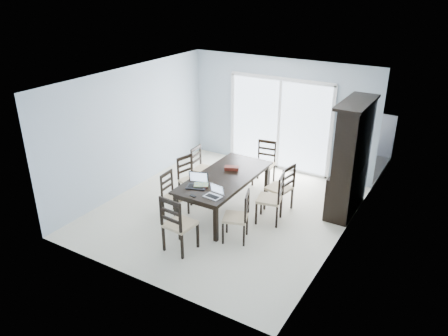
% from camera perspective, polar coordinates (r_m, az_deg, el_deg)
% --- Properties ---
extents(floor, '(5.00, 5.00, 0.00)m').
position_cam_1_polar(floor, '(8.65, 0.08, -5.55)').
color(floor, '#EEE8CC').
rests_on(floor, ground).
extents(ceiling, '(5.00, 5.00, 0.00)m').
position_cam_1_polar(ceiling, '(7.71, 0.09, 11.53)').
color(ceiling, white).
rests_on(ceiling, back_wall).
extents(back_wall, '(4.50, 0.02, 2.60)m').
position_cam_1_polar(back_wall, '(10.20, 7.34, 6.89)').
color(back_wall, '#A4B5C4').
rests_on(back_wall, floor).
extents(wall_left, '(0.02, 5.00, 2.60)m').
position_cam_1_polar(wall_left, '(9.37, -11.87, 5.02)').
color(wall_left, '#A4B5C4').
rests_on(wall_left, floor).
extents(wall_right, '(0.02, 5.00, 2.60)m').
position_cam_1_polar(wall_right, '(7.29, 15.47, -0.91)').
color(wall_right, '#A4B5C4').
rests_on(wall_right, floor).
extents(balcony, '(4.50, 2.00, 0.10)m').
position_cam_1_polar(balcony, '(11.52, 9.03, 1.68)').
color(balcony, gray).
rests_on(balcony, ground).
extents(railing, '(4.50, 0.06, 1.10)m').
position_cam_1_polar(railing, '(12.20, 11.02, 5.80)').
color(railing, '#99999E').
rests_on(railing, balcony).
extents(dining_table, '(1.00, 2.20, 0.75)m').
position_cam_1_polar(dining_table, '(8.34, 0.08, -1.52)').
color(dining_table, black).
rests_on(dining_table, floor).
extents(china_hutch, '(0.50, 1.38, 2.20)m').
position_cam_1_polar(china_hutch, '(8.55, 16.24, 1.06)').
color(china_hutch, black).
rests_on(china_hutch, floor).
extents(sliding_door, '(2.52, 0.05, 2.18)m').
position_cam_1_polar(sliding_door, '(10.24, 7.23, 5.72)').
color(sliding_door, silver).
rests_on(sliding_door, floor).
extents(chair_left_near, '(0.41, 0.40, 1.01)m').
position_cam_1_polar(chair_left_near, '(8.31, -6.89, -2.83)').
color(chair_left_near, black).
rests_on(chair_left_near, floor).
extents(chair_left_mid, '(0.49, 0.48, 1.06)m').
position_cam_1_polar(chair_left_mid, '(8.89, -4.68, -0.72)').
color(chair_left_mid, black).
rests_on(chair_left_mid, floor).
extents(chair_left_far, '(0.42, 0.41, 1.05)m').
position_cam_1_polar(chair_left_far, '(9.38, -3.11, 0.66)').
color(chair_left_far, black).
rests_on(chair_left_far, floor).
extents(chair_right_near, '(0.53, 0.52, 1.07)m').
position_cam_1_polar(chair_right_near, '(7.47, 2.20, -5.68)').
color(chair_right_near, black).
rests_on(chair_right_near, floor).
extents(chair_right_mid, '(0.52, 0.51, 1.13)m').
position_cam_1_polar(chair_right_mid, '(8.04, 6.66, -3.29)').
color(chair_right_mid, black).
rests_on(chair_right_mid, floor).
extents(chair_right_far, '(0.50, 0.49, 1.13)m').
position_cam_1_polar(chair_right_far, '(8.45, 7.78, -1.97)').
color(chair_right_far, black).
rests_on(chair_right_far, floor).
extents(chair_end_near, '(0.48, 0.49, 1.19)m').
position_cam_1_polar(chair_end_near, '(7.16, -6.33, -6.64)').
color(chair_end_near, black).
rests_on(chair_end_near, floor).
extents(chair_end_far, '(0.47, 0.48, 1.10)m').
position_cam_1_polar(chair_end_far, '(9.61, 5.42, 1.36)').
color(chair_end_far, black).
rests_on(chair_end_far, floor).
extents(laptop_dark, '(0.42, 0.35, 0.25)m').
position_cam_1_polar(laptop_dark, '(7.86, -3.60, -2.10)').
color(laptop_dark, black).
rests_on(laptop_dark, dining_table).
extents(laptop_silver, '(0.31, 0.23, 0.20)m').
position_cam_1_polar(laptop_silver, '(7.51, -1.48, -3.48)').
color(laptop_silver, '#B7B7BA').
rests_on(laptop_silver, dining_table).
extents(book_stack, '(0.32, 0.30, 0.04)m').
position_cam_1_polar(book_stack, '(7.90, -3.05, -2.26)').
color(book_stack, maroon).
rests_on(book_stack, dining_table).
extents(cell_phone, '(0.13, 0.08, 0.01)m').
position_cam_1_polar(cell_phone, '(7.57, -4.09, -3.66)').
color(cell_phone, black).
rests_on(cell_phone, dining_table).
extents(game_box, '(0.31, 0.24, 0.07)m').
position_cam_1_polar(game_box, '(8.55, 1.01, -0.02)').
color(game_box, '#43100D').
rests_on(game_box, dining_table).
extents(hot_tub, '(1.99, 1.86, 0.87)m').
position_cam_1_polar(hot_tub, '(11.51, 7.13, 4.37)').
color(hot_tub, maroon).
rests_on(hot_tub, balcony).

